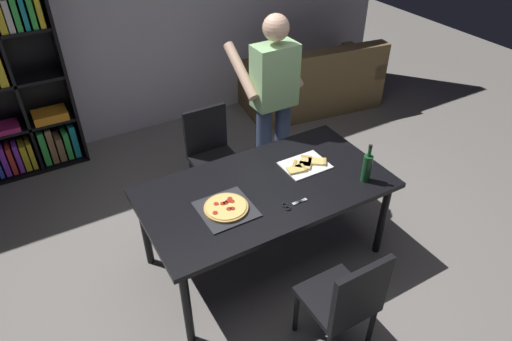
# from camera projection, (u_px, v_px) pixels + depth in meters

# --- Properties ---
(ground_plane) EXTENTS (12.00, 12.00, 0.00)m
(ground_plane) POSITION_uv_depth(u_px,v_px,m) (265.00, 256.00, 3.84)
(ground_plane) COLOR gray
(back_wall) EXTENTS (6.40, 0.10, 2.80)m
(back_wall) POSITION_uv_depth(u_px,v_px,m) (141.00, 8.00, 4.83)
(back_wall) COLOR #BCB7C6
(back_wall) RESTS_ON ground_plane
(dining_table) EXTENTS (1.87, 1.00, 0.75)m
(dining_table) POSITION_uv_depth(u_px,v_px,m) (266.00, 193.00, 3.43)
(dining_table) COLOR black
(dining_table) RESTS_ON ground_plane
(chair_near_camera) EXTENTS (0.42, 0.42, 0.90)m
(chair_near_camera) POSITION_uv_depth(u_px,v_px,m) (346.00, 300.00, 2.84)
(chair_near_camera) COLOR black
(chair_near_camera) RESTS_ON ground_plane
(chair_far_side) EXTENTS (0.42, 0.42, 0.90)m
(chair_far_side) POSITION_uv_depth(u_px,v_px,m) (211.00, 150.00, 4.22)
(chair_far_side) COLOR black
(chair_far_side) RESTS_ON ground_plane
(couch) EXTENTS (1.80, 1.08, 0.85)m
(couch) POSITION_uv_depth(u_px,v_px,m) (312.00, 85.00, 5.81)
(couch) COLOR brown
(couch) RESTS_ON ground_plane
(person_serving_pizza) EXTENTS (0.55, 0.54, 1.75)m
(person_serving_pizza) POSITION_uv_depth(u_px,v_px,m) (273.00, 99.00, 4.00)
(person_serving_pizza) COLOR #38476B
(person_serving_pizza) RESTS_ON ground_plane
(pepperoni_pizza_on_tray) EXTENTS (0.37, 0.37, 0.04)m
(pepperoni_pizza_on_tray) POSITION_uv_depth(u_px,v_px,m) (226.00, 208.00, 3.17)
(pepperoni_pizza_on_tray) COLOR #2D2D33
(pepperoni_pizza_on_tray) RESTS_ON dining_table
(pizza_slices_on_towel) EXTENTS (0.36, 0.28, 0.03)m
(pizza_slices_on_towel) POSITION_uv_depth(u_px,v_px,m) (305.00, 165.00, 3.60)
(pizza_slices_on_towel) COLOR white
(pizza_slices_on_towel) RESTS_ON dining_table
(wine_bottle) EXTENTS (0.07, 0.07, 0.32)m
(wine_bottle) POSITION_uv_depth(u_px,v_px,m) (367.00, 167.00, 3.38)
(wine_bottle) COLOR #194723
(wine_bottle) RESTS_ON dining_table
(kitchen_scissors) EXTENTS (0.19, 0.08, 0.01)m
(kitchen_scissors) POSITION_uv_depth(u_px,v_px,m) (291.00, 205.00, 3.21)
(kitchen_scissors) COLOR silver
(kitchen_scissors) RESTS_ON dining_table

